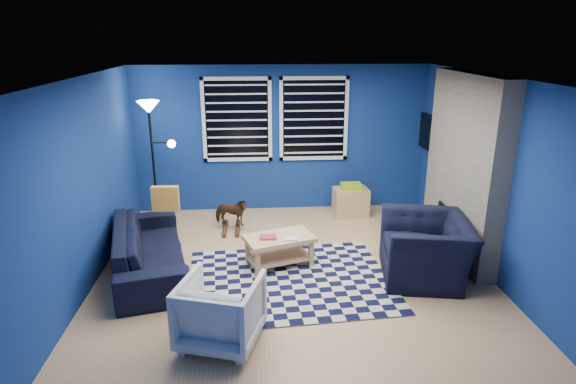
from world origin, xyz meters
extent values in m
plane|color=tan|center=(0.00, 0.00, 0.00)|extent=(5.00, 5.00, 0.00)
plane|color=white|center=(0.00, 0.00, 2.50)|extent=(5.00, 5.00, 0.00)
plane|color=navy|center=(0.00, 2.50, 1.25)|extent=(5.00, 0.00, 5.00)
plane|color=navy|center=(-2.50, 0.00, 1.25)|extent=(0.00, 5.00, 5.00)
plane|color=navy|center=(2.50, 0.00, 1.25)|extent=(0.00, 5.00, 5.00)
cube|color=gray|center=(2.37, 0.50, 1.25)|extent=(0.26, 2.00, 2.50)
cube|color=black|center=(2.23, 0.50, 0.35)|extent=(0.04, 0.70, 0.60)
cube|color=gray|center=(2.10, 0.50, 0.04)|extent=(0.50, 1.20, 0.08)
cube|color=black|center=(-0.75, 2.48, 1.60)|extent=(1.05, 0.02, 1.30)
cube|color=white|center=(-0.75, 2.47, 2.28)|extent=(1.17, 0.05, 0.06)
cube|color=white|center=(-0.75, 2.47, 0.92)|extent=(1.17, 0.05, 0.06)
cube|color=black|center=(0.55, 2.48, 1.60)|extent=(1.05, 0.02, 1.30)
cube|color=white|center=(0.55, 2.47, 2.28)|extent=(1.17, 0.05, 0.06)
cube|color=white|center=(0.55, 2.47, 0.92)|extent=(1.17, 0.05, 0.06)
cube|color=black|center=(2.45, 2.00, 1.40)|extent=(0.06, 1.00, 0.58)
cube|color=black|center=(2.42, 2.00, 1.40)|extent=(0.01, 0.92, 0.50)
cube|color=black|center=(-0.06, -0.21, 0.01)|extent=(2.65, 2.19, 0.02)
imported|color=black|center=(-1.86, 0.20, 0.32)|extent=(2.30, 1.32, 0.63)
imported|color=black|center=(1.67, -0.20, 0.39)|extent=(1.35, 1.22, 0.77)
imported|color=gray|center=(-0.84, -1.41, 0.35)|extent=(0.95, 0.96, 0.70)
imported|color=#4A2D18|center=(-0.86, 1.50, 0.30)|extent=(0.40, 0.60, 0.47)
cube|color=tan|center=(-0.17, 0.23, 0.40)|extent=(1.01, 0.77, 0.06)
cube|color=tan|center=(-0.17, 0.23, 0.12)|extent=(0.91, 0.67, 0.03)
cube|color=#A52F39|center=(-0.32, 0.18, 0.44)|extent=(0.26, 0.22, 0.03)
cube|color=silver|center=(-0.02, 0.11, 0.44)|extent=(0.21, 0.18, 0.03)
cube|color=tan|center=(-0.54, 0.03, 0.19)|extent=(0.08, 0.08, 0.36)
cube|color=tan|center=(0.21, 0.03, 0.19)|extent=(0.08, 0.08, 0.36)
cube|color=tan|center=(-0.54, 0.43, 0.19)|extent=(0.08, 0.08, 0.36)
cube|color=tan|center=(0.21, 0.43, 0.19)|extent=(0.08, 0.08, 0.36)
cube|color=tan|center=(1.15, 2.04, 0.24)|extent=(0.60, 0.42, 0.48)
cube|color=black|center=(1.15, 2.04, 0.24)|extent=(0.52, 0.37, 0.38)
cube|color=#90C317|center=(1.15, 2.04, 0.52)|extent=(0.36, 0.28, 0.09)
cylinder|color=black|center=(-2.07, 1.90, 0.02)|extent=(0.25, 0.25, 0.03)
cylinder|color=black|center=(-2.07, 1.90, 0.94)|extent=(0.04, 0.04, 1.87)
cone|color=white|center=(-2.07, 1.90, 1.91)|extent=(0.34, 0.34, 0.19)
sphere|color=white|center=(-1.76, 1.85, 1.34)|extent=(0.13, 0.13, 0.13)
cube|color=#CA872F|center=(-1.71, 0.77, 0.80)|extent=(0.37, 0.12, 0.35)
camera|label=1|loc=(-0.47, -5.62, 2.97)|focal=30.00mm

